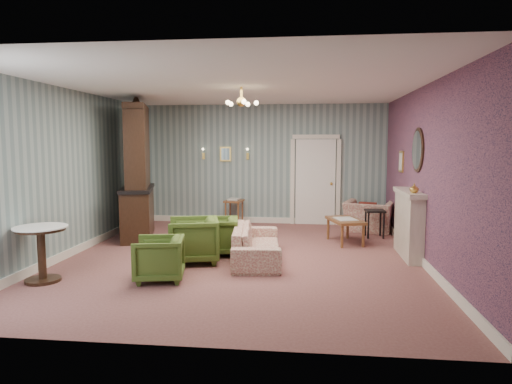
# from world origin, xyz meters

# --- Properties ---
(floor) EXTENTS (7.00, 7.00, 0.00)m
(floor) POSITION_xyz_m (0.00, 0.00, 0.00)
(floor) COLOR #83524C
(floor) RESTS_ON ground
(ceiling) EXTENTS (7.00, 7.00, 0.00)m
(ceiling) POSITION_xyz_m (0.00, 0.00, 2.90)
(ceiling) COLOR white
(ceiling) RESTS_ON ground
(wall_back) EXTENTS (6.00, 0.00, 6.00)m
(wall_back) POSITION_xyz_m (0.00, 3.50, 1.45)
(wall_back) COLOR slate
(wall_back) RESTS_ON ground
(wall_front) EXTENTS (6.00, 0.00, 6.00)m
(wall_front) POSITION_xyz_m (0.00, -3.50, 1.45)
(wall_front) COLOR slate
(wall_front) RESTS_ON ground
(wall_left) EXTENTS (0.00, 7.00, 7.00)m
(wall_left) POSITION_xyz_m (-3.00, 0.00, 1.45)
(wall_left) COLOR slate
(wall_left) RESTS_ON ground
(wall_right) EXTENTS (0.00, 7.00, 7.00)m
(wall_right) POSITION_xyz_m (3.00, 0.00, 1.45)
(wall_right) COLOR slate
(wall_right) RESTS_ON ground
(wall_right_floral) EXTENTS (0.00, 7.00, 7.00)m
(wall_right_floral) POSITION_xyz_m (2.98, 0.00, 1.45)
(wall_right_floral) COLOR #A65361
(wall_right_floral) RESTS_ON ground
(door) EXTENTS (1.12, 0.12, 2.16)m
(door) POSITION_xyz_m (1.30, 3.46, 1.08)
(door) COLOR white
(door) RESTS_ON floor
(olive_chair_a) EXTENTS (0.75, 0.79, 0.70)m
(olive_chair_a) POSITION_xyz_m (-1.00, -1.42, 0.35)
(olive_chair_a) COLOR #445F21
(olive_chair_a) RESTS_ON floor
(olive_chair_b) EXTENTS (0.92, 0.95, 0.82)m
(olive_chair_b) POSITION_xyz_m (-0.76, -0.37, 0.41)
(olive_chair_b) COLOR #445F21
(olive_chair_b) RESTS_ON floor
(olive_chair_c) EXTENTS (0.77, 0.80, 0.73)m
(olive_chair_c) POSITION_xyz_m (-0.47, 0.19, 0.36)
(olive_chair_c) COLOR #445F21
(olive_chair_c) RESTS_ON floor
(sofa_chintz) EXTENTS (0.77, 2.00, 0.76)m
(sofa_chintz) POSITION_xyz_m (0.27, -0.11, 0.38)
(sofa_chintz) COLOR #93413B
(sofa_chintz) RESTS_ON floor
(wingback_chair) EXTENTS (1.19, 0.95, 0.90)m
(wingback_chair) POSITION_xyz_m (2.49, 2.69, 0.45)
(wingback_chair) COLOR #93413B
(wingback_chair) RESTS_ON floor
(dresser) EXTENTS (1.06, 1.84, 2.90)m
(dresser) POSITION_xyz_m (-2.41, 1.48, 1.45)
(dresser) COLOR black
(dresser) RESTS_ON floor
(fireplace) EXTENTS (0.30, 1.40, 1.16)m
(fireplace) POSITION_xyz_m (2.86, 0.40, 0.58)
(fireplace) COLOR beige
(fireplace) RESTS_ON floor
(mantel_vase) EXTENTS (0.15, 0.15, 0.15)m
(mantel_vase) POSITION_xyz_m (2.84, 0.00, 1.23)
(mantel_vase) COLOR gold
(mantel_vase) RESTS_ON fireplace
(oval_mirror) EXTENTS (0.04, 0.76, 0.84)m
(oval_mirror) POSITION_xyz_m (2.96, 0.40, 1.85)
(oval_mirror) COLOR white
(oval_mirror) RESTS_ON wall_right
(framed_print) EXTENTS (0.04, 0.34, 0.42)m
(framed_print) POSITION_xyz_m (2.97, 1.75, 1.60)
(framed_print) COLOR gold
(framed_print) RESTS_ON wall_right
(coffee_table) EXTENTS (0.77, 1.06, 0.48)m
(coffee_table) POSITION_xyz_m (1.86, 1.37, 0.24)
(coffee_table) COLOR brown
(coffee_table) RESTS_ON floor
(side_table_black) EXTENTS (0.41, 0.41, 0.59)m
(side_table_black) POSITION_xyz_m (2.51, 1.98, 0.29)
(side_table_black) COLOR black
(side_table_black) RESTS_ON floor
(pedestal_table) EXTENTS (0.80, 0.80, 0.80)m
(pedestal_table) POSITION_xyz_m (-2.63, -1.67, 0.40)
(pedestal_table) COLOR black
(pedestal_table) RESTS_ON floor
(nesting_table) EXTENTS (0.45, 0.55, 0.67)m
(nesting_table) POSITION_xyz_m (-0.63, 3.10, 0.33)
(nesting_table) COLOR brown
(nesting_table) RESTS_ON floor
(gilt_mirror_back) EXTENTS (0.28, 0.06, 0.36)m
(gilt_mirror_back) POSITION_xyz_m (-0.90, 3.46, 1.70)
(gilt_mirror_back) COLOR gold
(gilt_mirror_back) RESTS_ON wall_back
(sconce_left) EXTENTS (0.16, 0.12, 0.30)m
(sconce_left) POSITION_xyz_m (-1.45, 3.44, 1.70)
(sconce_left) COLOR gold
(sconce_left) RESTS_ON wall_back
(sconce_right) EXTENTS (0.16, 0.12, 0.30)m
(sconce_right) POSITION_xyz_m (-0.35, 3.44, 1.70)
(sconce_right) COLOR gold
(sconce_right) RESTS_ON wall_back
(chandelier) EXTENTS (0.56, 0.56, 0.36)m
(chandelier) POSITION_xyz_m (0.00, 0.00, 2.63)
(chandelier) COLOR gold
(chandelier) RESTS_ON ceiling
(burgundy_cushion) EXTENTS (0.41, 0.28, 0.39)m
(burgundy_cushion) POSITION_xyz_m (2.44, 2.54, 0.48)
(burgundy_cushion) COLOR maroon
(burgundy_cushion) RESTS_ON wingback_chair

